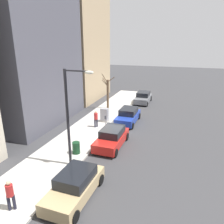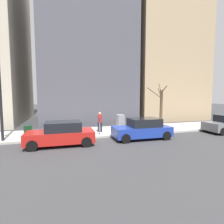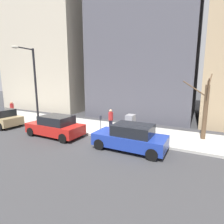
{
  "view_description": "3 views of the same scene",
  "coord_description": "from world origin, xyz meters",
  "px_view_note": "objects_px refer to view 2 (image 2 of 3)",
  "views": [
    {
      "loc": [
        -6.37,
        17.5,
        8.2
      ],
      "look_at": [
        0.02,
        -1.41,
        1.73
      ],
      "focal_mm": 35.0,
      "sensor_mm": 36.0,
      "label": 1
    },
    {
      "loc": [
        -12.59,
        2.04,
        3.14
      ],
      "look_at": [
        1.72,
        -2.1,
        1.78
      ],
      "focal_mm": 28.0,
      "sensor_mm": 36.0,
      "label": 2
    },
    {
      "loc": [
        -10.15,
        -7.09,
        4.01
      ],
      "look_at": [
        2.0,
        -0.87,
        1.52
      ],
      "focal_mm": 28.0,
      "sensor_mm": 36.0,
      "label": 3
    }
  ],
  "objects_px": {
    "parked_car_red": "(61,134)",
    "office_tower_left": "(161,25)",
    "bare_tree": "(161,106)",
    "parking_meter": "(99,124)",
    "trash_bin": "(28,132)",
    "pedestrian_near_meter": "(100,121)",
    "utility_box": "(120,123)",
    "office_block_center": "(85,54)",
    "parked_car_blue": "(142,129)"
  },
  "relations": [
    {
      "from": "parked_car_red",
      "to": "pedestrian_near_meter",
      "type": "relative_size",
      "value": 2.54
    },
    {
      "from": "parked_car_blue",
      "to": "office_block_center",
      "type": "distance_m",
      "value": 14.49
    },
    {
      "from": "bare_tree",
      "to": "office_tower_left",
      "type": "relative_size",
      "value": 0.16
    },
    {
      "from": "parked_car_red",
      "to": "utility_box",
      "type": "bearing_deg",
      "value": -62.41
    },
    {
      "from": "parking_meter",
      "to": "office_tower_left",
      "type": "xyz_separation_m",
      "value": [
        9.83,
        -11.12,
        12.24
      ]
    },
    {
      "from": "utility_box",
      "to": "office_block_center",
      "type": "relative_size",
      "value": 0.08
    },
    {
      "from": "bare_tree",
      "to": "trash_bin",
      "type": "bearing_deg",
      "value": 98.27
    },
    {
      "from": "trash_bin",
      "to": "office_tower_left",
      "type": "xyz_separation_m",
      "value": [
        9.38,
        -16.24,
        12.62
      ]
    },
    {
      "from": "pedestrian_near_meter",
      "to": "office_tower_left",
      "type": "distance_m",
      "value": 18.48
    },
    {
      "from": "office_block_center",
      "to": "parked_car_red",
      "type": "bearing_deg",
      "value": 165.12
    },
    {
      "from": "utility_box",
      "to": "office_tower_left",
      "type": "xyz_separation_m",
      "value": [
        8.98,
        -9.13,
        12.37
      ]
    },
    {
      "from": "parked_car_red",
      "to": "pedestrian_near_meter",
      "type": "height_order",
      "value": "pedestrian_near_meter"
    },
    {
      "from": "parked_car_red",
      "to": "bare_tree",
      "type": "relative_size",
      "value": 0.98
    },
    {
      "from": "parking_meter",
      "to": "bare_tree",
      "type": "bearing_deg",
      "value": -72.02
    },
    {
      "from": "parked_car_red",
      "to": "parking_meter",
      "type": "xyz_separation_m",
      "value": [
        1.6,
        -2.83,
        0.24
      ]
    },
    {
      "from": "pedestrian_near_meter",
      "to": "utility_box",
      "type": "bearing_deg",
      "value": 24.08
    },
    {
      "from": "utility_box",
      "to": "office_block_center",
      "type": "bearing_deg",
      "value": 9.61
    },
    {
      "from": "trash_bin",
      "to": "pedestrian_near_meter",
      "type": "bearing_deg",
      "value": -83.22
    },
    {
      "from": "parked_car_blue",
      "to": "bare_tree",
      "type": "relative_size",
      "value": 0.98
    },
    {
      "from": "parked_car_red",
      "to": "utility_box",
      "type": "height_order",
      "value": "utility_box"
    },
    {
      "from": "parked_car_red",
      "to": "office_tower_left",
      "type": "relative_size",
      "value": 0.16
    },
    {
      "from": "parked_car_blue",
      "to": "parking_meter",
      "type": "distance_m",
      "value": 3.27
    },
    {
      "from": "pedestrian_near_meter",
      "to": "office_block_center",
      "type": "bearing_deg",
      "value": 121.46
    },
    {
      "from": "bare_tree",
      "to": "office_block_center",
      "type": "xyz_separation_m",
      "value": [
        8.27,
        6.3,
        6.47
      ]
    },
    {
      "from": "bare_tree",
      "to": "trash_bin",
      "type": "relative_size",
      "value": 4.77
    },
    {
      "from": "parked_car_red",
      "to": "parking_meter",
      "type": "height_order",
      "value": "parked_car_red"
    },
    {
      "from": "parked_car_red",
      "to": "parking_meter",
      "type": "relative_size",
      "value": 3.13
    },
    {
      "from": "bare_tree",
      "to": "office_tower_left",
      "type": "height_order",
      "value": "office_tower_left"
    },
    {
      "from": "pedestrian_near_meter",
      "to": "parked_car_red",
      "type": "bearing_deg",
      "value": -106.98
    },
    {
      "from": "parking_meter",
      "to": "office_block_center",
      "type": "height_order",
      "value": "office_block_center"
    },
    {
      "from": "utility_box",
      "to": "trash_bin",
      "type": "xyz_separation_m",
      "value": [
        -0.4,
        7.11,
        -0.25
      ]
    },
    {
      "from": "pedestrian_near_meter",
      "to": "office_block_center",
      "type": "relative_size",
      "value": 0.1
    },
    {
      "from": "pedestrian_near_meter",
      "to": "trash_bin",
      "type": "bearing_deg",
      "value": -141.16
    },
    {
      "from": "parked_car_blue",
      "to": "trash_bin",
      "type": "distance_m",
      "value": 8.25
    },
    {
      "from": "parked_car_blue",
      "to": "pedestrian_near_meter",
      "type": "relative_size",
      "value": 2.54
    },
    {
      "from": "parked_car_blue",
      "to": "parking_meter",
      "type": "xyz_separation_m",
      "value": [
        1.48,
        2.9,
        0.24
      ]
    },
    {
      "from": "parked_car_red",
      "to": "pedestrian_near_meter",
      "type": "distance_m",
      "value": 4.12
    },
    {
      "from": "parking_meter",
      "to": "trash_bin",
      "type": "bearing_deg",
      "value": 84.98
    },
    {
      "from": "bare_tree",
      "to": "office_block_center",
      "type": "relative_size",
      "value": 0.25
    },
    {
      "from": "parked_car_blue",
      "to": "parking_meter",
      "type": "height_order",
      "value": "parked_car_blue"
    },
    {
      "from": "utility_box",
      "to": "office_tower_left",
      "type": "relative_size",
      "value": 0.05
    },
    {
      "from": "parking_meter",
      "to": "parked_car_blue",
      "type": "bearing_deg",
      "value": -116.95
    },
    {
      "from": "bare_tree",
      "to": "office_tower_left",
      "type": "distance_m",
      "value": 14.2
    },
    {
      "from": "parked_car_red",
      "to": "office_tower_left",
      "type": "bearing_deg",
      "value": -50.03
    },
    {
      "from": "utility_box",
      "to": "pedestrian_near_meter",
      "type": "relative_size",
      "value": 0.86
    },
    {
      "from": "parked_car_red",
      "to": "office_tower_left",
      "type": "xyz_separation_m",
      "value": [
        11.43,
        -13.95,
        12.49
      ]
    },
    {
      "from": "office_tower_left",
      "to": "office_block_center",
      "type": "relative_size",
      "value": 1.54
    },
    {
      "from": "parked_car_blue",
      "to": "trash_bin",
      "type": "height_order",
      "value": "parked_car_blue"
    },
    {
      "from": "office_tower_left",
      "to": "bare_tree",
      "type": "bearing_deg",
      "value": 149.83
    },
    {
      "from": "parking_meter",
      "to": "trash_bin",
      "type": "xyz_separation_m",
      "value": [
        0.45,
        5.12,
        -0.38
      ]
    }
  ]
}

